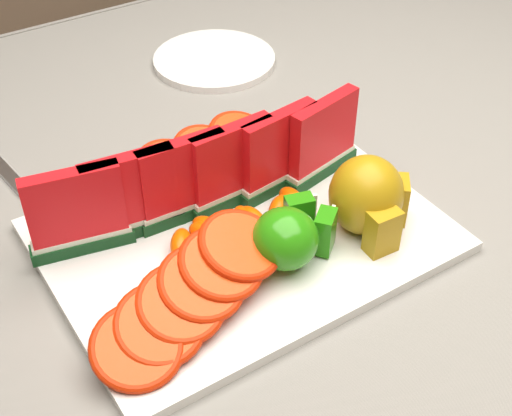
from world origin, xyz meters
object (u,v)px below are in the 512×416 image
at_px(apple_cluster, 290,236).
at_px(pear_cluster, 369,198).
at_px(platter, 243,236).
at_px(side_plate, 214,60).

relative_size(apple_cluster, pear_cluster, 1.01).
bearing_deg(platter, apple_cluster, -74.97).
xyz_separation_m(apple_cluster, side_plate, (0.15, 0.41, -0.04)).
distance_m(platter, side_plate, 0.39).
bearing_deg(pear_cluster, apple_cluster, 179.31).
bearing_deg(pear_cluster, side_plate, 82.35).
height_order(apple_cluster, pear_cluster, pear_cluster).
bearing_deg(side_plate, platter, -115.85).
xyz_separation_m(pear_cluster, side_plate, (0.06, 0.41, -0.05)).
distance_m(apple_cluster, pear_cluster, 0.10).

